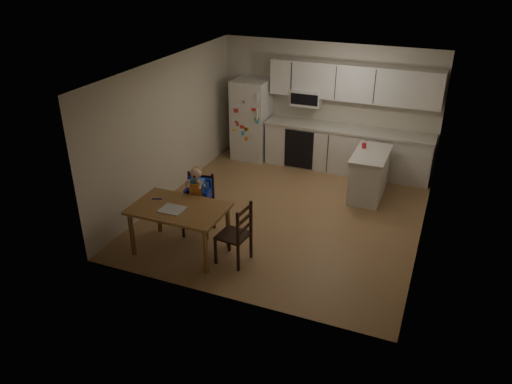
{
  "coord_description": "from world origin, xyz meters",
  "views": [
    {
      "loc": [
        2.39,
        -7.25,
        4.23
      ],
      "look_at": [
        -0.11,
        -1.12,
        0.91
      ],
      "focal_mm": 35.0,
      "sensor_mm": 36.0,
      "label": 1
    }
  ],
  "objects": [
    {
      "name": "red_cup",
      "position": [
        1.0,
        1.4,
        0.9
      ],
      "size": [
        0.08,
        0.08,
        0.1
      ],
      "primitive_type": "cylinder",
      "color": "red",
      "rests_on": "kitchen_island"
    },
    {
      "name": "napkin",
      "position": [
        -1.14,
        -1.82,
        0.75
      ],
      "size": [
        0.34,
        0.3,
        0.01
      ],
      "primitive_type": "cube",
      "color": "silver",
      "rests_on": "dining_table"
    },
    {
      "name": "dining_table",
      "position": [
        -1.09,
        -1.72,
        0.64
      ],
      "size": [
        1.39,
        0.89,
        0.74
      ],
      "color": "brown",
      "rests_on": "ground"
    },
    {
      "name": "kitchen_island",
      "position": [
        1.17,
        1.21,
        0.43
      ],
      "size": [
        0.6,
        1.15,
        0.85
      ],
      "color": "silver",
      "rests_on": "ground"
    },
    {
      "name": "chair_booster",
      "position": [
        -1.1,
        -1.1,
        0.69
      ],
      "size": [
        0.49,
        0.49,
        1.15
      ],
      "rotation": [
        0.0,
        0.0,
        0.15
      ],
      "color": "black",
      "rests_on": "ground"
    },
    {
      "name": "room",
      "position": [
        0.0,
        0.48,
        1.25
      ],
      "size": [
        4.52,
        5.01,
        2.51
      ],
      "color": "#9C7047",
      "rests_on": "ground"
    },
    {
      "name": "chair_side",
      "position": [
        -0.15,
        -1.68,
        0.54
      ],
      "size": [
        0.46,
        0.46,
        0.95
      ],
      "rotation": [
        0.0,
        0.0,
        -1.68
      ],
      "color": "black",
      "rests_on": "ground"
    },
    {
      "name": "kitchen_run",
      "position": [
        0.5,
        2.24,
        0.88
      ],
      "size": [
        3.37,
        0.62,
        2.15
      ],
      "color": "silver",
      "rests_on": "ground"
    },
    {
      "name": "toddler_spoon",
      "position": [
        -1.54,
        -1.62,
        0.75
      ],
      "size": [
        0.12,
        0.06,
        0.02
      ],
      "primitive_type": "cylinder",
      "rotation": [
        0.0,
        1.57,
        0.35
      ],
      "color": "#1224B3",
      "rests_on": "dining_table"
    },
    {
      "name": "refrigerator",
      "position": [
        -1.55,
        2.15,
        0.85
      ],
      "size": [
        0.72,
        0.7,
        1.7
      ],
      "primitive_type": "cube",
      "color": "silver",
      "rests_on": "ground"
    }
  ]
}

